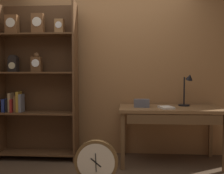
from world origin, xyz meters
TOP-DOWN VIEW (x-y plane):
  - back_wood_panel at (0.00, 1.35)m, footprint 4.80×0.05m
  - bookshelf at (-1.04, 1.04)m, footprint 1.12×0.31m
  - workbench at (0.85, 0.93)m, footprint 1.37×0.67m
  - desk_lamp at (1.10, 1.09)m, footprint 0.20×0.20m
  - toolbox_small at (0.47, 0.93)m, footprint 0.21×0.11m
  - open_repair_manual at (0.78, 0.83)m, footprint 0.21×0.25m
  - round_clock_large at (-0.06, 0.16)m, footprint 0.47×0.11m

SIDE VIEW (x-z plane):
  - round_clock_large at x=-0.06m, z-range 0.00..0.52m
  - workbench at x=0.85m, z-range 0.30..1.06m
  - open_repair_manual at x=0.78m, z-range 0.77..0.79m
  - toolbox_small at x=0.47m, z-range 0.77..0.88m
  - desk_lamp at x=1.10m, z-range 0.77..1.23m
  - bookshelf at x=-1.04m, z-range 0.03..2.23m
  - back_wood_panel at x=0.00m, z-range 0.00..2.60m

